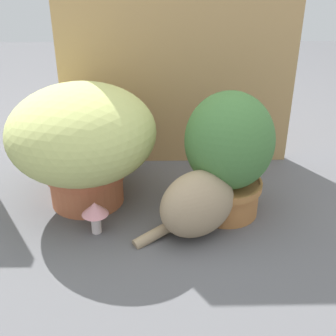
% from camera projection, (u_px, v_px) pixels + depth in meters
% --- Properties ---
extents(ground_plane, '(6.00, 6.00, 0.00)m').
position_uv_depth(ground_plane, '(147.00, 226.00, 1.44)').
color(ground_plane, '#58585B').
extents(cardboard_backdrop, '(0.94, 0.03, 0.96)m').
position_uv_depth(cardboard_backdrop, '(178.00, 47.00, 1.67)').
color(cardboard_backdrop, tan).
rests_on(cardboard_backdrop, ground).
extents(grass_planter, '(0.50, 0.50, 0.43)m').
position_uv_depth(grass_planter, '(82.00, 139.00, 1.47)').
color(grass_planter, '#C06741').
rests_on(grass_planter, ground).
extents(leafy_planter, '(0.29, 0.29, 0.43)m').
position_uv_depth(leafy_planter, '(229.00, 153.00, 1.42)').
color(leafy_planter, '#B2713C').
rests_on(leafy_planter, ground).
extents(cat, '(0.38, 0.28, 0.32)m').
position_uv_depth(cat, '(202.00, 199.00, 1.36)').
color(cat, tan).
rests_on(cat, ground).
extents(mushroom_ornament_pink, '(0.09, 0.09, 0.11)m').
position_uv_depth(mushroom_ornament_pink, '(95.00, 211.00, 1.38)').
color(mushroom_ornament_pink, silver).
rests_on(mushroom_ornament_pink, ground).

